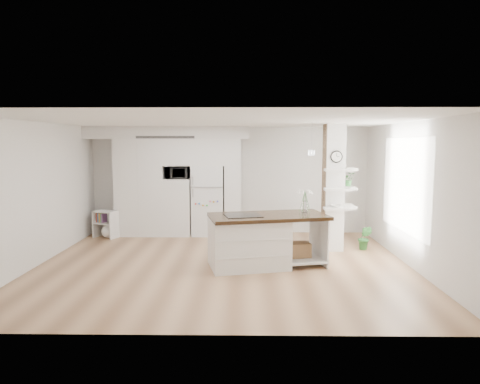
% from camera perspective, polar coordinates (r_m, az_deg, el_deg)
% --- Properties ---
extents(floor, '(7.00, 6.00, 0.01)m').
position_cam_1_polar(floor, '(8.24, -2.22, -9.66)').
color(floor, tan).
rests_on(floor, ground).
extents(room, '(7.04, 6.04, 2.72)m').
position_cam_1_polar(room, '(7.93, -2.28, 3.32)').
color(room, white).
rests_on(room, ground).
extents(cabinet_wall, '(4.00, 0.71, 2.70)m').
position_cam_1_polar(cabinet_wall, '(10.77, -9.22, 2.22)').
color(cabinet_wall, white).
rests_on(cabinet_wall, floor).
extents(refrigerator, '(0.78, 0.69, 1.75)m').
position_cam_1_polar(refrigerator, '(10.73, -4.28, -1.12)').
color(refrigerator, white).
rests_on(refrigerator, floor).
extents(column, '(0.69, 0.90, 2.70)m').
position_cam_1_polar(column, '(9.29, 12.93, 0.51)').
color(column, silver).
rests_on(column, floor).
extents(window, '(0.00, 2.40, 2.40)m').
position_cam_1_polar(window, '(8.79, 21.13, 0.88)').
color(window, white).
rests_on(window, room).
extents(pendant_light, '(0.12, 0.12, 0.10)m').
position_cam_1_polar(pendant_light, '(8.16, 9.83, 5.18)').
color(pendant_light, white).
rests_on(pendant_light, room).
extents(kitchen_island, '(2.34, 1.49, 1.54)m').
position_cam_1_polar(kitchen_island, '(8.02, 2.03, -6.41)').
color(kitchen_island, white).
rests_on(kitchen_island, floor).
extents(bookshelf, '(0.64, 0.52, 0.67)m').
position_cam_1_polar(bookshelf, '(10.94, -17.38, -4.34)').
color(bookshelf, white).
rests_on(bookshelf, floor).
extents(floor_plant_a, '(0.36, 0.33, 0.53)m').
position_cam_1_polar(floor_plant_a, '(9.68, 16.31, -5.88)').
color(floor_plant_a, '#2B6C2E').
rests_on(floor_plant_a, floor).
extents(floor_plant_b, '(0.30, 0.30, 0.45)m').
position_cam_1_polar(floor_plant_b, '(10.73, 11.30, -4.73)').
color(floor_plant_b, '#2B6C2E').
rests_on(floor_plant_b, floor).
extents(microwave, '(0.54, 0.37, 0.30)m').
position_cam_1_polar(microwave, '(10.69, -8.35, 2.55)').
color(microwave, '#2D2D2D').
rests_on(microwave, cabinet_wall).
extents(shelf_plant, '(0.27, 0.23, 0.30)m').
position_cam_1_polar(shelf_plant, '(9.50, 14.23, 1.66)').
color(shelf_plant, '#2B6C2E').
rests_on(shelf_plant, column).
extents(decor_bowl, '(0.22, 0.22, 0.05)m').
position_cam_1_polar(decor_bowl, '(9.10, 12.70, -1.83)').
color(decor_bowl, white).
rests_on(decor_bowl, column).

